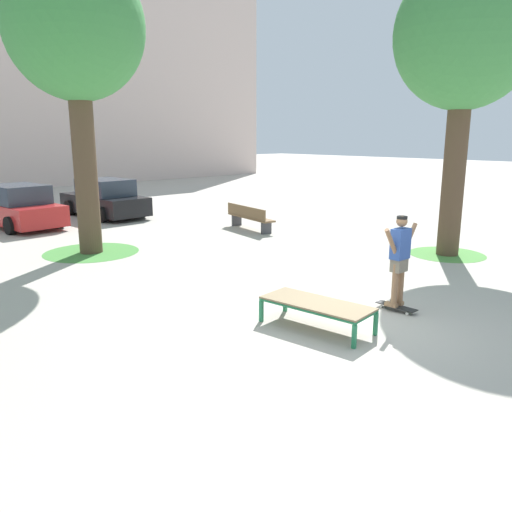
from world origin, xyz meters
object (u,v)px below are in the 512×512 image
(skate_box, at_px, (317,305))
(skateboard, at_px, (396,307))
(skater, at_px, (400,255))
(car_black, at_px, (105,199))
(park_bench, at_px, (249,217))
(car_red, at_px, (18,208))
(tree_mid_back, at_px, (75,31))
(tree_near_right, at_px, (466,38))

(skate_box, distance_m, skateboard, 1.86)
(skater, height_order, car_black, skater)
(skateboard, height_order, park_bench, park_bench)
(skateboard, height_order, skater, skater)
(car_red, bearing_deg, tree_mid_back, -89.89)
(tree_near_right, relative_size, park_bench, 3.09)
(tree_near_right, bearing_deg, skateboard, -162.42)
(skate_box, height_order, car_black, car_black)
(tree_near_right, xyz_separation_m, park_bench, (-1.42, 6.51, -5.12))
(tree_mid_back, bearing_deg, skater, -77.23)
(skate_box, xyz_separation_m, car_red, (-0.16, 13.71, 0.28))
(skateboard, xyz_separation_m, tree_near_right, (5.09, 1.61, 5.49))
(skate_box, bearing_deg, skater, -13.58)
(tree_mid_back, bearing_deg, tree_near_right, -44.52)
(tree_near_right, distance_m, park_bench, 8.40)
(tree_mid_back, distance_m, car_black, 8.37)
(tree_near_right, bearing_deg, skater, -162.44)
(skater, bearing_deg, car_black, 84.23)
(tree_mid_back, distance_m, park_bench, 7.74)
(skateboard, bearing_deg, car_black, 84.23)
(skater, distance_m, car_black, 14.33)
(skateboard, xyz_separation_m, car_black, (1.44, 14.25, 0.61))
(skate_box, relative_size, tree_near_right, 0.26)
(skate_box, distance_m, skater, 1.95)
(tree_mid_back, xyz_separation_m, car_black, (3.37, 5.73, -5.08))
(car_black, relative_size, park_bench, 1.75)
(skater, distance_m, tree_mid_back, 9.92)
(skate_box, distance_m, park_bench, 9.43)
(car_red, distance_m, park_bench, 8.24)
(skateboard, height_order, tree_mid_back, tree_mid_back)
(skater, distance_m, car_red, 14.28)
(tree_mid_back, height_order, car_red, tree_mid_back)
(skateboard, relative_size, skater, 0.47)
(skate_box, relative_size, car_red, 0.46)
(skateboard, bearing_deg, skater, 89.35)
(skate_box, relative_size, park_bench, 0.81)
(skate_box, bearing_deg, park_bench, 54.65)
(park_bench, bearing_deg, car_black, 110.05)
(skateboard, height_order, car_black, car_black)
(tree_mid_back, height_order, park_bench, tree_mid_back)
(car_red, bearing_deg, skateboard, -82.18)
(skateboard, bearing_deg, park_bench, 65.66)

